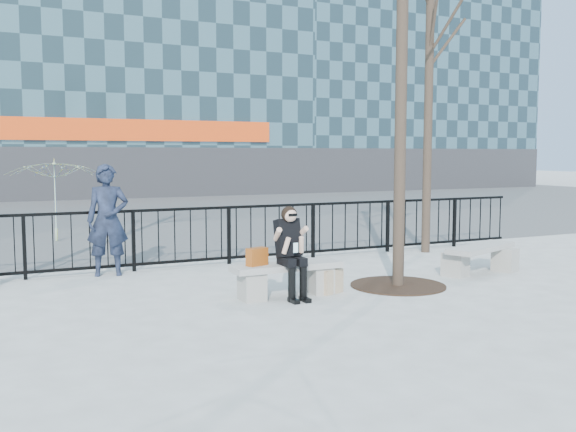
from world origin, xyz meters
name	(u,v)px	position (x,y,z in m)	size (l,w,h in m)	color
ground	(287,296)	(0.00, 0.00, 0.00)	(120.00, 120.00, 0.00)	gray
street_surface	(108,212)	(0.00, 15.00, 0.00)	(60.00, 23.00, 0.01)	#474747
railing	(219,236)	(0.00, 3.00, 0.55)	(14.00, 0.06, 1.10)	black
building_right	(389,26)	(20.00, 27.00, 10.30)	(16.20, 10.20, 20.60)	slate
tree_right	(431,0)	(4.50, 2.60, 5.24)	(2.80, 2.80, 7.00)	black
tree_grate	(398,285)	(1.90, -0.10, 0.01)	(1.50, 1.50, 0.02)	black
bench_main	(287,276)	(0.00, 0.00, 0.30)	(1.65, 0.46, 0.49)	slate
bench_second	(481,256)	(3.84, 0.18, 0.31)	(1.68, 0.47, 0.50)	slate
seated_woman	(291,253)	(0.00, -0.16, 0.67)	(0.50, 0.64, 1.34)	black
handbag	(257,257)	(-0.46, 0.02, 0.62)	(0.31, 0.15, 0.26)	#924212
shopping_bag	(332,281)	(0.70, -0.11, 0.18)	(0.38, 0.14, 0.36)	#C7B28D
standing_man	(108,220)	(-2.07, 2.80, 0.96)	(0.70, 0.46, 1.92)	black
vendor_umbrella	(55,200)	(-2.47, 7.67, 0.99)	(2.16, 2.20, 1.98)	yellow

